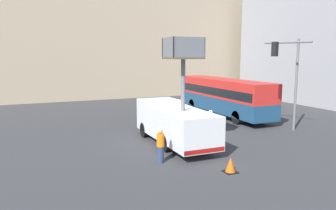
% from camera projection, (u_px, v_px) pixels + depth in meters
% --- Properties ---
extents(ground_plane, '(120.00, 120.00, 0.00)m').
position_uv_depth(ground_plane, '(186.00, 139.00, 20.89)').
color(ground_plane, '#38383A').
extents(building_backdrop_far, '(44.00, 10.00, 13.29)m').
position_uv_depth(building_backdrop_far, '(99.00, 45.00, 43.20)').
color(building_backdrop_far, tan).
rests_on(building_backdrop_far, ground_plane).
extents(utility_truck, '(2.35, 7.14, 6.23)m').
position_uv_depth(utility_truck, '(174.00, 121.00, 19.35)').
color(utility_truck, white).
rests_on(utility_truck, ground_plane).
extents(city_bus, '(2.49, 11.71, 3.22)m').
position_uv_depth(city_bus, '(223.00, 94.00, 28.79)').
color(city_bus, navy).
rests_on(city_bus, ground_plane).
extents(traffic_light_pole, '(3.32, 3.07, 6.41)m').
position_uv_depth(traffic_light_pole, '(289.00, 70.00, 21.91)').
color(traffic_light_pole, slate).
rests_on(traffic_light_pole, ground_plane).
extents(road_worker_near_truck, '(0.38, 0.38, 1.81)m').
position_uv_depth(road_worker_near_truck, '(160.00, 145.00, 16.13)').
color(road_worker_near_truck, navy).
rests_on(road_worker_near_truck, ground_plane).
extents(road_worker_directing, '(0.38, 0.38, 1.91)m').
position_uv_depth(road_worker_directing, '(210.00, 125.00, 20.52)').
color(road_worker_directing, navy).
rests_on(road_worker_directing, ground_plane).
extents(traffic_cone_near_truck, '(0.61, 0.61, 0.69)m').
position_uv_depth(traffic_cone_near_truck, '(230.00, 165.00, 14.89)').
color(traffic_cone_near_truck, black).
rests_on(traffic_cone_near_truck, ground_plane).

